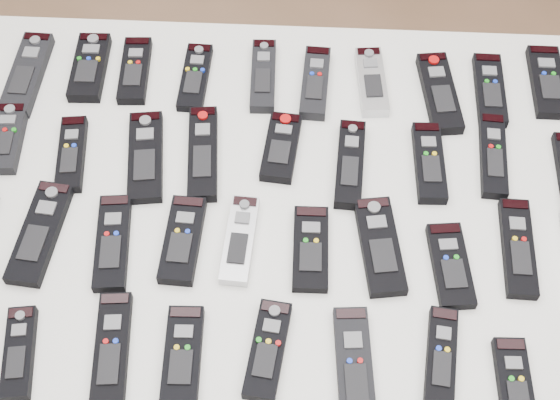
{
  "coord_description": "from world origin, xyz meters",
  "views": [
    {
      "loc": [
        -0.02,
        -0.77,
        1.92
      ],
      "look_at": [
        -0.05,
        -0.04,
        0.8
      ],
      "focal_mm": 50.0,
      "sensor_mm": 36.0,
      "label": 1
    }
  ],
  "objects_px": {
    "remote_14": "(281,147)",
    "remote_36": "(515,387)",
    "remote_21": "(113,242)",
    "remote_27": "(518,248)",
    "remote_22": "(183,240)",
    "remote_25": "(380,246)",
    "remote_17": "(493,155)",
    "remote_26": "(450,266)",
    "remote_11": "(72,154)",
    "remote_34": "(355,371)",
    "remote_2": "(135,70)",
    "remote_4": "(263,76)",
    "remote_24": "(311,249)",
    "remote_3": "(195,77)",
    "table": "(280,224)",
    "remote_7": "(439,93)",
    "remote_0": "(27,74)",
    "remote_16": "(429,163)",
    "remote_13": "(203,153)",
    "remote_35": "(441,358)",
    "remote_33": "(268,350)",
    "remote_31": "(112,350)",
    "remote_32": "(183,356)",
    "remote_12": "(146,157)",
    "remote_23": "(240,240)",
    "remote_6": "(372,82)",
    "remote_20": "(40,233)",
    "remote_10": "(7,138)",
    "remote_15": "(350,164)",
    "remote_8": "(490,90)",
    "remote_1": "(90,67)",
    "remote_30": "(19,353)"
  },
  "relations": [
    {
      "from": "remote_14",
      "to": "remote_30",
      "type": "distance_m",
      "value": 0.56
    },
    {
      "from": "remote_21",
      "to": "remote_32",
      "type": "xyz_separation_m",
      "value": [
        0.14,
        -0.19,
        0.0
      ]
    },
    {
      "from": "remote_35",
      "to": "remote_2",
      "type": "bearing_deg",
      "value": 141.34
    },
    {
      "from": "remote_16",
      "to": "remote_25",
      "type": "xyz_separation_m",
      "value": [
        -0.09,
        -0.18,
        -0.0
      ]
    },
    {
      "from": "remote_23",
      "to": "remote_32",
      "type": "relative_size",
      "value": 1.04
    },
    {
      "from": "remote_7",
      "to": "remote_21",
      "type": "distance_m",
      "value": 0.67
    },
    {
      "from": "remote_3",
      "to": "remote_21",
      "type": "distance_m",
      "value": 0.39
    },
    {
      "from": "remote_3",
      "to": "remote_12",
      "type": "bearing_deg",
      "value": -107.35
    },
    {
      "from": "remote_14",
      "to": "remote_36",
      "type": "relative_size",
      "value": 0.96
    },
    {
      "from": "remote_7",
      "to": "remote_14",
      "type": "height_order",
      "value": "remote_7"
    },
    {
      "from": "remote_2",
      "to": "remote_4",
      "type": "bearing_deg",
      "value": -3.27
    },
    {
      "from": "remote_4",
      "to": "remote_17",
      "type": "bearing_deg",
      "value": -23.71
    },
    {
      "from": "remote_17",
      "to": "remote_26",
      "type": "relative_size",
      "value": 1.17
    },
    {
      "from": "remote_0",
      "to": "remote_4",
      "type": "distance_m",
      "value": 0.46
    },
    {
      "from": "remote_3",
      "to": "remote_14",
      "type": "bearing_deg",
      "value": -41.17
    },
    {
      "from": "remote_21",
      "to": "remote_27",
      "type": "xyz_separation_m",
      "value": [
        0.68,
        0.02,
        -0.0
      ]
    },
    {
      "from": "remote_10",
      "to": "remote_20",
      "type": "relative_size",
      "value": 0.77
    },
    {
      "from": "remote_7",
      "to": "remote_8",
      "type": "distance_m",
      "value": 0.1
    },
    {
      "from": "remote_14",
      "to": "remote_35",
      "type": "height_order",
      "value": "same"
    },
    {
      "from": "remote_22",
      "to": "remote_23",
      "type": "distance_m",
      "value": 0.1
    },
    {
      "from": "remote_31",
      "to": "remote_34",
      "type": "bearing_deg",
      "value": -6.93
    },
    {
      "from": "remote_34",
      "to": "remote_22",
      "type": "bearing_deg",
      "value": 139.04
    },
    {
      "from": "remote_10",
      "to": "remote_21",
      "type": "height_order",
      "value": "remote_10"
    },
    {
      "from": "remote_4",
      "to": "remote_32",
      "type": "xyz_separation_m",
      "value": [
        -0.09,
        -0.58,
        0.0
      ]
    },
    {
      "from": "remote_2",
      "to": "remote_3",
      "type": "xyz_separation_m",
      "value": [
        0.12,
        -0.01,
        -0.0
      ]
    },
    {
      "from": "remote_11",
      "to": "remote_34",
      "type": "distance_m",
      "value": 0.64
    },
    {
      "from": "remote_24",
      "to": "remote_2",
      "type": "bearing_deg",
      "value": 131.98
    },
    {
      "from": "remote_31",
      "to": "remote_11",
      "type": "bearing_deg",
      "value": 105.35
    },
    {
      "from": "remote_1",
      "to": "remote_25",
      "type": "bearing_deg",
      "value": -35.49
    },
    {
      "from": "remote_11",
      "to": "remote_36",
      "type": "distance_m",
      "value": 0.85
    },
    {
      "from": "table",
      "to": "remote_21",
      "type": "bearing_deg",
      "value": -161.5
    },
    {
      "from": "remote_3",
      "to": "table",
      "type": "bearing_deg",
      "value": -55.9
    },
    {
      "from": "remote_24",
      "to": "remote_26",
      "type": "bearing_deg",
      "value": -5.96
    },
    {
      "from": "remote_15",
      "to": "remote_24",
      "type": "relative_size",
      "value": 1.16
    },
    {
      "from": "remote_33",
      "to": "table",
      "type": "bearing_deg",
      "value": 96.03
    },
    {
      "from": "remote_22",
      "to": "remote_26",
      "type": "bearing_deg",
      "value": -0.72
    },
    {
      "from": "remote_6",
      "to": "remote_20",
      "type": "relative_size",
      "value": 0.82
    },
    {
      "from": "remote_0",
      "to": "remote_16",
      "type": "height_order",
      "value": "same"
    },
    {
      "from": "remote_12",
      "to": "remote_23",
      "type": "xyz_separation_m",
      "value": [
        0.18,
        -0.16,
        0.0
      ]
    },
    {
      "from": "remote_6",
      "to": "remote_33",
      "type": "height_order",
      "value": "same"
    },
    {
      "from": "remote_4",
      "to": "remote_22",
      "type": "distance_m",
      "value": 0.39
    },
    {
      "from": "remote_13",
      "to": "remote_24",
      "type": "distance_m",
      "value": 0.27
    },
    {
      "from": "remote_22",
      "to": "remote_25",
      "type": "distance_m",
      "value": 0.33
    },
    {
      "from": "table",
      "to": "remote_10",
      "type": "bearing_deg",
      "value": 167.17
    },
    {
      "from": "table",
      "to": "remote_3",
      "type": "xyz_separation_m",
      "value": [
        -0.18,
        0.28,
        0.07
      ]
    },
    {
      "from": "remote_10",
      "to": "remote_13",
      "type": "bearing_deg",
      "value": -6.08
    },
    {
      "from": "remote_12",
      "to": "remote_23",
      "type": "relative_size",
      "value": 1.17
    },
    {
      "from": "remote_8",
      "to": "remote_33",
      "type": "distance_m",
      "value": 0.67
    },
    {
      "from": "remote_21",
      "to": "remote_24",
      "type": "bearing_deg",
      "value": -4.64
    },
    {
      "from": "remote_27",
      "to": "remote_25",
      "type": "bearing_deg",
      "value": -176.26
    }
  ]
}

